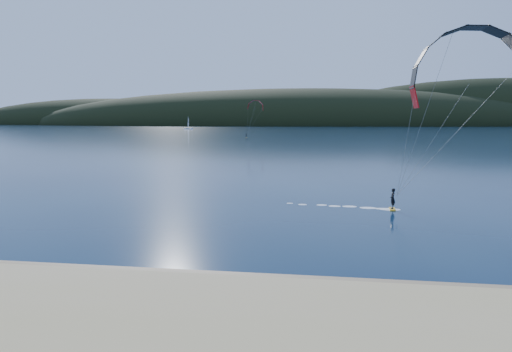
% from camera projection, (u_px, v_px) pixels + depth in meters
% --- Properties ---
extents(ground, '(1800.00, 1800.00, 0.00)m').
position_uv_depth(ground, '(152.00, 311.00, 21.69)').
color(ground, '#061932').
rests_on(ground, ground).
extents(wet_sand, '(220.00, 2.50, 0.10)m').
position_uv_depth(wet_sand, '(182.00, 277.00, 26.10)').
color(wet_sand, '#8E7653').
rests_on(wet_sand, ground).
extents(headland, '(1200.00, 310.00, 140.00)m').
position_uv_depth(headland, '(327.00, 125.00, 753.07)').
color(headland, black).
rests_on(headland, ground).
extents(kitesurfer_near, '(21.08, 7.24, 15.30)m').
position_uv_depth(kitesurfer_near, '(466.00, 87.00, 40.03)').
color(kitesurfer_near, yellow).
rests_on(kitesurfer_near, ground).
extents(kitesurfer_far, '(9.62, 7.58, 15.91)m').
position_uv_depth(kitesurfer_far, '(255.00, 109.00, 223.17)').
color(kitesurfer_far, yellow).
rests_on(kitesurfer_far, ground).
extents(sailboat, '(8.19, 5.46, 11.45)m').
position_uv_depth(sailboat, '(188.00, 128.00, 426.46)').
color(sailboat, white).
rests_on(sailboat, ground).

